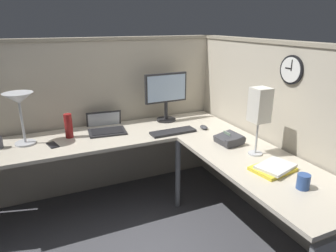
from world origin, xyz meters
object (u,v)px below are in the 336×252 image
Objects in this scene: monitor at (166,93)px; cell_phone at (53,145)px; desk_lamp_dome at (19,103)px; desk_lamp_paper at (260,107)px; thermos_flask at (69,126)px; computer_mouse at (204,127)px; coffee_mug at (303,182)px; book_stack at (274,168)px; wall_clock at (292,70)px; office_phone at (229,140)px; keyboard at (173,132)px; laptop at (106,127)px.

monitor reaches higher than cell_phone.
desk_lamp_paper reaches higher than desk_lamp_dome.
thermos_flask is 1.64m from desk_lamp_paper.
computer_mouse is at bearing -13.69° from thermos_flask.
desk_lamp_dome is at bearing 136.03° from coffee_mug.
wall_clock is at bearing 39.25° from book_stack.
office_phone is at bearing 103.20° from desk_lamp_paper.
book_stack reaches higher than cell_phone.
computer_mouse is 0.47× the size of wall_clock.
desk_lamp_dome is at bearing 155.83° from office_phone.
desk_lamp_dome is 1.39× the size of book_stack.
book_stack reaches higher than computer_mouse.
thermos_flask is at bearing 142.62° from desk_lamp_paper.
monitor reaches higher than coffee_mug.
office_phone reaches higher than keyboard.
coffee_mug is at bearing -59.52° from cell_phone.
book_stack is at bearing -38.49° from desk_lamp_dome.
computer_mouse is at bearing 95.24° from desk_lamp_paper.
computer_mouse is 0.99m from wall_clock.
computer_mouse is at bearing 116.49° from wall_clock.
book_stack is (0.87, -1.34, -0.00)m from laptop.
desk_lamp_paper reaches higher than keyboard.
cell_phone is 0.27× the size of desk_lamp_paper.
monitor is 1.66m from coffee_mug.
computer_mouse is at bearing -10.39° from desk_lamp_dome.
monitor is 5.21× the size of coffee_mug.
laptop is at bearing 138.91° from wall_clock.
computer_mouse is 1.65m from desk_lamp_dome.
computer_mouse is 0.96m from book_stack.
desk_lamp_paper reaches higher than office_phone.
desk_lamp_paper is (0.06, -0.26, 0.35)m from office_phone.
laptop is at bearing 118.21° from coffee_mug.
laptop is at bearing 12.75° from thermos_flask.
desk_lamp_paper reaches higher than coffee_mug.
desk_lamp_paper is at bearing 75.99° from book_stack.
office_phone is 0.97× the size of wall_clock.
laptop is 0.93× the size of desk_lamp_dome.
cell_phone is (-1.06, 0.14, -0.01)m from keyboard.
wall_clock is at bearing -47.85° from keyboard.
cell_phone is 0.65× the size of thermos_flask.
laptop is 2.86× the size of cell_phone.
desk_lamp_paper is at bearing -44.42° from cell_phone.
cell_phone is at bearing 173.44° from computer_mouse.
desk_lamp_paper reaches higher than book_stack.
wall_clock reaches higher than cell_phone.
book_stack is (1.21, -1.26, -0.09)m from thermos_flask.
monitor is 0.70m from laptop.
wall_clock reaches higher than laptop.
office_phone is 0.40× the size of desk_lamp_paper.
wall_clock is at bearing 57.04° from coffee_mug.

